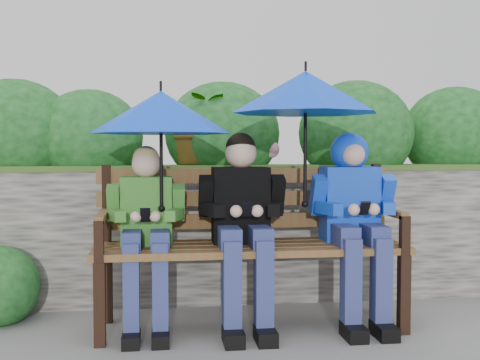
{
  "coord_description": "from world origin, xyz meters",
  "views": [
    {
      "loc": [
        -0.51,
        -3.79,
        1.16
      ],
      "look_at": [
        0.0,
        0.1,
        0.95
      ],
      "focal_mm": 45.0,
      "sensor_mm": 36.0,
      "label": 1
    }
  ],
  "objects": [
    {
      "name": "park_bench",
      "position": [
        0.05,
        0.08,
        0.6
      ],
      "size": [
        1.99,
        0.58,
        1.05
      ],
      "color": "black",
      "rests_on": "ground"
    },
    {
      "name": "garden_backdrop",
      "position": [
        0.08,
        1.59,
        0.64
      ],
      "size": [
        8.03,
        2.88,
        1.86
      ],
      "color": "#45423E",
      "rests_on": "ground"
    },
    {
      "name": "umbrella_right",
      "position": [
        0.4,
        -0.04,
        1.51
      ],
      "size": [
        0.94,
        0.94,
        0.93
      ],
      "color": "#0138E6",
      "rests_on": "ground"
    },
    {
      "name": "boy_middle",
      "position": [
        0.0,
        -0.02,
        0.71
      ],
      "size": [
        0.55,
        0.63,
        1.26
      ],
      "color": "black",
      "rests_on": "ground"
    },
    {
      "name": "ground",
      "position": [
        0.0,
        0.0,
        0.0
      ],
      "size": [
        60.0,
        60.0,
        0.0
      ],
      "primitive_type": "plane",
      "color": "#595959",
      "rests_on": "ground"
    },
    {
      "name": "boy_right",
      "position": [
        0.74,
        -0.01,
        0.76
      ],
      "size": [
        0.55,
        0.66,
        1.26
      ],
      "color": "#1D32C1",
      "rests_on": "ground"
    },
    {
      "name": "umbrella_left",
      "position": [
        -0.51,
        -0.02,
        1.38
      ],
      "size": [
        0.88,
        0.88,
        0.81
      ],
      "color": "#0138E6",
      "rests_on": "ground"
    },
    {
      "name": "boy_left",
      "position": [
        -0.61,
        -0.01,
        0.67
      ],
      "size": [
        0.48,
        0.56,
        1.17
      ],
      "color": "#478337",
      "rests_on": "ground"
    }
  ]
}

